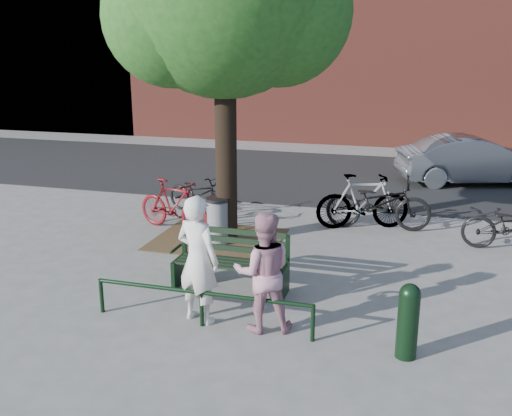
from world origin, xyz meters
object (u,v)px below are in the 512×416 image
(person_right, at_px, (263,272))
(bicycle_c, at_px, (378,203))
(park_bench, at_px, (232,259))
(litter_bin, at_px, (218,221))
(person_left, at_px, (198,260))
(parked_car, at_px, (473,160))
(bollard, at_px, (408,318))

(person_right, bearing_deg, bicycle_c, -121.93)
(park_bench, height_order, litter_bin, park_bench)
(person_left, xyz_separation_m, person_right, (0.90, 0.00, -0.08))
(park_bench, relative_size, person_right, 1.08)
(person_left, bearing_deg, person_right, -163.27)
(person_left, relative_size, bicycle_c, 0.84)
(person_left, xyz_separation_m, litter_bin, (-0.82, 3.05, -0.43))
(park_bench, bearing_deg, parked_car, 64.39)
(bicycle_c, xyz_separation_m, parked_car, (2.16, 4.81, 0.10))
(litter_bin, bearing_deg, bicycle_c, 31.96)
(person_left, height_order, bollard, person_left)
(bollard, bearing_deg, bicycle_c, 98.27)
(person_right, relative_size, litter_bin, 1.79)
(litter_bin, relative_size, parked_car, 0.23)
(litter_bin, height_order, parked_car, parked_car)
(person_left, xyz_separation_m, bicycle_c, (2.01, 4.82, -0.33))
(bollard, bearing_deg, litter_bin, 137.53)
(park_bench, xyz_separation_m, person_right, (0.81, -1.13, 0.32))
(bollard, height_order, litter_bin, bollard)
(person_right, height_order, bicycle_c, person_right)
(bollard, distance_m, bicycle_c, 5.09)
(park_bench, distance_m, person_left, 1.20)
(person_right, xyz_separation_m, litter_bin, (-1.73, 3.05, -0.35))
(person_left, distance_m, litter_bin, 3.19)
(parked_car, bearing_deg, person_left, 139.82)
(litter_bin, bearing_deg, bollard, -42.47)
(person_left, relative_size, bollard, 1.86)
(park_bench, height_order, person_right, person_right)
(litter_bin, bearing_deg, person_right, -60.50)
(litter_bin, bearing_deg, person_left, -74.89)
(person_left, distance_m, person_right, 0.91)
(person_left, bearing_deg, parked_car, -96.68)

